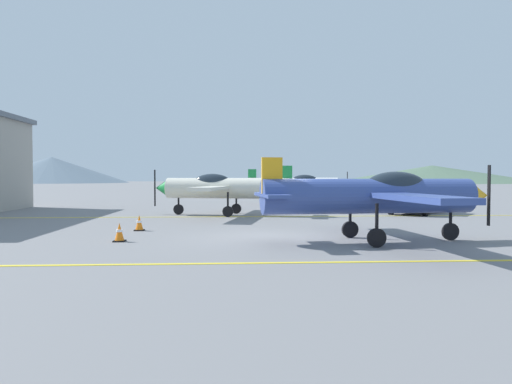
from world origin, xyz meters
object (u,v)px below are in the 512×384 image
airplane_near (378,195)px  traffic_cone_side (119,232)px  airplane_far (297,184)px  car_sedan (416,198)px  traffic_cone_front (139,223)px  airplane_mid (223,187)px

airplane_near → traffic_cone_side: (-8.02, 0.52, -1.18)m
airplane_far → car_sedan: airplane_far is taller
traffic_cone_front → airplane_mid: bearing=66.1°
airplane_mid → airplane_near: bearing=-64.7°
airplane_near → traffic_cone_front: size_ratio=14.76×
airplane_far → traffic_cone_front: size_ratio=14.75×
airplane_near → airplane_mid: same height
airplane_far → traffic_cone_front: 18.90m
traffic_cone_front → car_sedan: bearing=28.2°
airplane_near → traffic_cone_front: bearing=156.5°
car_sedan → traffic_cone_side: 17.17m
airplane_far → traffic_cone_side: size_ratio=14.75×
car_sedan → airplane_near: bearing=-117.8°
airplane_mid → traffic_cone_side: bearing=-107.5°
airplane_far → car_sedan: 10.89m
traffic_cone_front → airplane_near: bearing=-23.5°
traffic_cone_side → airplane_near: bearing=-3.7°
airplane_far → traffic_cone_front: (-8.44, -16.87, -1.18)m
car_sedan → traffic_cone_front: (-13.68, -7.34, -0.56)m
airplane_mid → traffic_cone_front: size_ratio=14.71×
airplane_near → airplane_mid: (-4.91, 10.39, 0.00)m
traffic_cone_front → traffic_cone_side: same height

